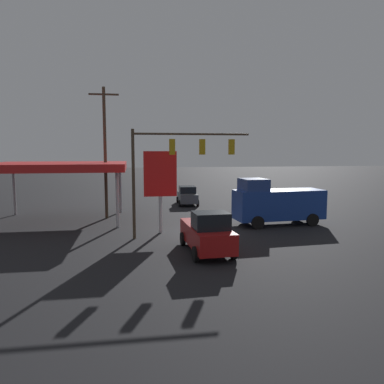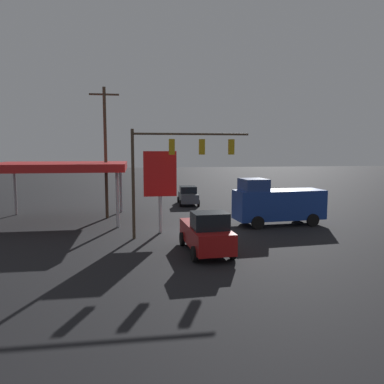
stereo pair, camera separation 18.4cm
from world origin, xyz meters
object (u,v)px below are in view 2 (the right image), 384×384
at_px(utility_pole, 106,150).
at_px(delivery_truck, 277,203).
at_px(pickup_parked, 206,233).
at_px(price_sign, 160,177).
at_px(traffic_signal_assembly, 177,157).
at_px(sedan_far, 188,195).

xyz_separation_m(utility_pole, delivery_truck, (-13.00, 4.94, -3.99)).
relative_size(utility_pole, pickup_parked, 2.03).
bearing_deg(price_sign, utility_pole, -57.01).
height_order(traffic_signal_assembly, price_sign, traffic_signal_assembly).
distance_m(delivery_truck, pickup_parked, 9.65).
bearing_deg(delivery_truck, pickup_parked, 40.78).
height_order(delivery_truck, sedan_far, delivery_truck).
bearing_deg(price_sign, traffic_signal_assembly, 123.36).
bearing_deg(traffic_signal_assembly, pickup_parked, 106.20).
bearing_deg(pickup_parked, sedan_far, 171.66).
xyz_separation_m(price_sign, pickup_parked, (-2.17, 5.54, -2.77)).
bearing_deg(sedan_far, price_sign, -13.70).
bearing_deg(price_sign, sedan_far, -106.13).
xyz_separation_m(traffic_signal_assembly, pickup_parked, (-1.17, 4.03, -4.12)).
relative_size(utility_pole, sedan_far, 2.41).
height_order(utility_pole, pickup_parked, utility_pole).
bearing_deg(pickup_parked, utility_pole, -155.51).
xyz_separation_m(traffic_signal_assembly, price_sign, (1.00, -1.51, -1.35)).
xyz_separation_m(traffic_signal_assembly, sedan_far, (-2.81, -14.66, -4.28)).
bearing_deg(utility_pole, traffic_signal_assembly, 123.06).
distance_m(utility_pole, sedan_far, 11.48).
distance_m(price_sign, sedan_far, 14.00).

